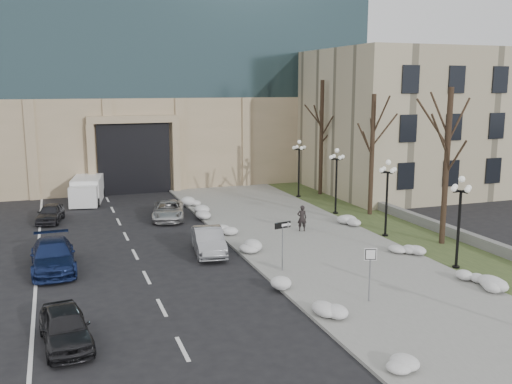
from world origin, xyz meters
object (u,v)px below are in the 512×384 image
lamppost_b (387,188)px  lamppost_c (336,172)px  car_e (50,213)px  lamppost_d (299,161)px  car_a (65,327)px  car_b (209,241)px  pedestrian (302,218)px  car_c (53,256)px  lamppost_a (460,210)px  car_d (168,210)px  box_truck (87,190)px  keep_sign (370,263)px  one_way_sign (285,231)px

lamppost_b → lamppost_c: size_ratio=1.00×
car_e → lamppost_d: 19.37m
car_a → car_b: 11.88m
pedestrian → lamppost_b: size_ratio=0.35×
car_a → lamppost_c: (18.63, 15.28, 2.40)m
car_a → car_c: bearing=86.5°
car_e → lamppost_a: (19.11, -17.48, 2.45)m
car_a → lamppost_a: (18.63, 2.28, 2.40)m
car_d → lamppost_a: size_ratio=0.95×
box_truck → keep_sign: 28.04m
car_a → lamppost_d: size_ratio=0.84×
box_truck → lamppost_a: size_ratio=1.33×
one_way_sign → lamppost_b: 9.22m
keep_sign → lamppost_d: (6.47, 22.00, 1.28)m
one_way_sign → car_b: bearing=109.2°
pedestrian → keep_sign: keep_sign is taller
car_d → box_truck: box_truck is taller
car_c → lamppost_b: (18.99, -0.19, 2.33)m
car_e → pedestrian: (14.79, -8.29, 0.32)m
keep_sign → lamppost_b: lamppost_b is taller
one_way_sign → lamppost_a: (8.24, -2.47, 0.95)m
car_e → one_way_sign: one_way_sign is taller
car_c → lamppost_c: bearing=17.3°
box_truck → keep_sign: size_ratio=2.60×
lamppost_c → keep_sign: bearing=-112.6°
car_c → lamppost_d: size_ratio=1.08×
car_b → car_d: bearing=100.7°
box_truck → lamppost_c: 19.66m
lamppost_b → lamppost_c: 6.50m
car_a → lamppost_c: size_ratio=0.84×
car_e → car_c: bearing=-78.4°
car_e → keep_sign: keep_sign is taller
car_d → box_truck: bearing=132.7°
car_c → lamppost_d: bearing=32.9°
lamppost_b → lamppost_d: bearing=90.0°
car_d → lamppost_a: 19.53m
car_d → lamppost_b: 14.86m
car_c → car_d: car_c is taller
car_c → one_way_sign: (10.75, -4.21, 1.38)m
car_a → car_c: car_c is taller
one_way_sign → pedestrian: bearing=46.7°
car_a → one_way_sign: size_ratio=1.54×
car_d → lamppost_d: (11.49, 3.89, 2.44)m
one_way_sign → lamppost_a: lamppost_a is taller
one_way_sign → keep_sign: (1.77, -4.98, -0.34)m
lamppost_c → one_way_sign: bearing=-128.0°
car_e → lamppost_d: lamppost_d is taller
car_b → car_e: size_ratio=1.20×
car_d → lamppost_d: 12.37m
lamppost_a → car_e: bearing=137.5°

